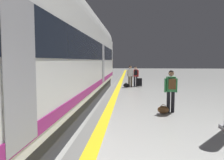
{
  "coord_description": "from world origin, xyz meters",
  "views": [
    {
      "loc": [
        -0.23,
        -0.3,
        2.06
      ],
      "look_at": [
        -0.83,
        7.38,
        1.4
      ],
      "focal_mm": 36.64,
      "sensor_mm": 36.0,
      "label": 1
    }
  ],
  "objects_px": {
    "duffel_bag_mid": "(126,85)",
    "high_speed_train": "(39,47)",
    "passenger_far": "(136,75)",
    "suitcase_far": "(140,82)",
    "passenger_mid": "(130,74)",
    "passenger_near": "(171,88)",
    "duffel_bag_near": "(163,110)"
  },
  "relations": [
    {
      "from": "passenger_near",
      "to": "duffel_bag_mid",
      "type": "xyz_separation_m",
      "value": [
        -1.91,
        8.49,
        -0.84
      ]
    },
    {
      "from": "passenger_mid",
      "to": "passenger_near",
      "type": "bearing_deg",
      "value": -79.75
    },
    {
      "from": "high_speed_train",
      "to": "duffel_bag_mid",
      "type": "xyz_separation_m",
      "value": [
        2.61,
        10.46,
        -2.35
      ]
    },
    {
      "from": "passenger_near",
      "to": "passenger_mid",
      "type": "bearing_deg",
      "value": 100.25
    },
    {
      "from": "duffel_bag_near",
      "to": "duffel_bag_mid",
      "type": "distance_m",
      "value": 8.86
    },
    {
      "from": "duffel_bag_near",
      "to": "suitcase_far",
      "type": "xyz_separation_m",
      "value": [
        -0.52,
        9.18,
        0.21
      ]
    },
    {
      "from": "suitcase_far",
      "to": "duffel_bag_near",
      "type": "bearing_deg",
      "value": -86.75
    },
    {
      "from": "duffel_bag_mid",
      "to": "passenger_mid",
      "type": "bearing_deg",
      "value": 41.0
    },
    {
      "from": "passenger_near",
      "to": "suitcase_far",
      "type": "relative_size",
      "value": 2.52
    },
    {
      "from": "duffel_bag_near",
      "to": "passenger_mid",
      "type": "relative_size",
      "value": 0.26
    },
    {
      "from": "high_speed_train",
      "to": "duffel_bag_mid",
      "type": "relative_size",
      "value": 62.66
    },
    {
      "from": "passenger_mid",
      "to": "suitcase_far",
      "type": "xyz_separation_m",
      "value": [
        0.74,
        0.19,
        -0.62
      ]
    },
    {
      "from": "passenger_near",
      "to": "suitcase_far",
      "type": "xyz_separation_m",
      "value": [
        -0.84,
        8.95,
        -0.64
      ]
    },
    {
      "from": "passenger_far",
      "to": "suitcase_far",
      "type": "height_order",
      "value": "passenger_far"
    },
    {
      "from": "duffel_bag_mid",
      "to": "high_speed_train",
      "type": "bearing_deg",
      "value": -104.01
    },
    {
      "from": "duffel_bag_mid",
      "to": "passenger_far",
      "type": "xyz_separation_m",
      "value": [
        0.74,
        0.61,
        0.8
      ]
    },
    {
      "from": "passenger_near",
      "to": "duffel_bag_mid",
      "type": "distance_m",
      "value": 8.74
    },
    {
      "from": "passenger_far",
      "to": "high_speed_train",
      "type": "bearing_deg",
      "value": -106.85
    },
    {
      "from": "duffel_bag_near",
      "to": "passenger_far",
      "type": "bearing_deg",
      "value": 95.15
    },
    {
      "from": "passenger_mid",
      "to": "duffel_bag_mid",
      "type": "relative_size",
      "value": 3.83
    },
    {
      "from": "duffel_bag_mid",
      "to": "suitcase_far",
      "type": "height_order",
      "value": "suitcase_far"
    },
    {
      "from": "duffel_bag_near",
      "to": "high_speed_train",
      "type": "bearing_deg",
      "value": -157.41
    },
    {
      "from": "passenger_far",
      "to": "passenger_near",
      "type": "bearing_deg",
      "value": -82.72
    },
    {
      "from": "duffel_bag_near",
      "to": "passenger_far",
      "type": "relative_size",
      "value": 0.27
    },
    {
      "from": "high_speed_train",
      "to": "passenger_near",
      "type": "xyz_separation_m",
      "value": [
        4.52,
        1.98,
        -1.5
      ]
    },
    {
      "from": "passenger_near",
      "to": "passenger_mid",
      "type": "distance_m",
      "value": 8.91
    },
    {
      "from": "high_speed_train",
      "to": "passenger_near",
      "type": "bearing_deg",
      "value": 23.62
    },
    {
      "from": "high_speed_train",
      "to": "passenger_mid",
      "type": "xyz_separation_m",
      "value": [
        2.93,
        10.74,
        -1.52
      ]
    },
    {
      "from": "duffel_bag_near",
      "to": "suitcase_far",
      "type": "bearing_deg",
      "value": 93.25
    },
    {
      "from": "passenger_far",
      "to": "passenger_mid",
      "type": "bearing_deg",
      "value": -141.77
    },
    {
      "from": "passenger_far",
      "to": "duffel_bag_near",
      "type": "bearing_deg",
      "value": -84.85
    },
    {
      "from": "duffel_bag_near",
      "to": "passenger_near",
      "type": "bearing_deg",
      "value": 35.52
    }
  ]
}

